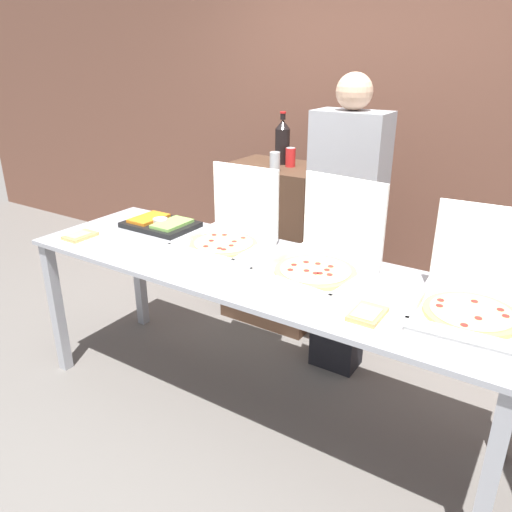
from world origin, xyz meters
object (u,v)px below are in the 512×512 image
object	(u,v)px
paper_plate_front_center	(367,315)
soda_can_colored	(290,157)
pizza_box_far_left	(475,299)
soda_can_silver	(275,162)
pizza_box_near_left	(322,259)
person_guest_cap	(345,228)
soda_bottle	(282,141)
veggie_tray	(160,224)
pizza_box_near_right	(229,234)
paper_plate_front_left	(80,237)

from	to	relation	value
paper_plate_front_center	soda_can_colored	xyz separation A→B (m)	(-1.02, 1.17, 0.32)
pizza_box_far_left	soda_can_silver	size ratio (longest dim) A/B	3.66
pizza_box_near_left	pizza_box_far_left	xyz separation A→B (m)	(0.68, -0.04, -0.00)
soda_can_colored	person_guest_cap	world-z (taller)	person_guest_cap
paper_plate_front_center	soda_can_silver	world-z (taller)	soda_can_silver
soda_bottle	veggie_tray	bearing A→B (deg)	-111.60
pizza_box_near_right	pizza_box_far_left	xyz separation A→B (m)	(1.26, -0.09, 0.00)
soda_can_colored	person_guest_cap	xyz separation A→B (m)	(0.56, -0.35, -0.28)
soda_can_colored	veggie_tray	bearing A→B (deg)	-118.45
paper_plate_front_center	veggie_tray	size ratio (longest dim) A/B	0.55
pizza_box_near_left	soda_can_colored	distance (m)	1.15
paper_plate_front_center	soda_can_silver	bearing A→B (deg)	136.01
pizza_box_far_left	soda_can_silver	bearing A→B (deg)	148.18
soda_bottle	soda_can_colored	world-z (taller)	soda_bottle
pizza_box_near_left	veggie_tray	distance (m)	1.12
pizza_box_near_right	soda_can_colored	xyz separation A→B (m)	(-0.10, 0.84, 0.26)
soda_can_silver	soda_can_colored	world-z (taller)	same
paper_plate_front_center	soda_can_colored	distance (m)	1.59
pizza_box_near_left	paper_plate_front_left	xyz separation A→B (m)	(-1.35, -0.31, -0.07)
pizza_box_near_left	veggie_tray	bearing A→B (deg)	-178.05
soda_can_silver	veggie_tray	bearing A→B (deg)	-124.34
pizza_box_near_left	pizza_box_near_right	bearing A→B (deg)	-178.24
paper_plate_front_left	soda_can_silver	distance (m)	1.25
veggie_tray	person_guest_cap	distance (m)	1.09
pizza_box_near_left	paper_plate_front_center	xyz separation A→B (m)	(0.34, -0.29, -0.07)
soda_can_silver	soda_bottle	bearing A→B (deg)	109.62
veggie_tray	paper_plate_front_center	bearing A→B (deg)	-14.47
person_guest_cap	pizza_box_near_left	bearing A→B (deg)	102.66
paper_plate_front_center	soda_can_silver	xyz separation A→B (m)	(-1.03, 0.99, 0.32)
soda_bottle	pizza_box_far_left	bearing A→B (deg)	-33.99
soda_can_colored	person_guest_cap	size ratio (longest dim) A/B	0.07
pizza_box_near_right	soda_can_silver	world-z (taller)	pizza_box_near_right
veggie_tray	soda_can_colored	size ratio (longest dim) A/B	3.36
soda_can_colored	pizza_box_far_left	bearing A→B (deg)	-34.24
pizza_box_near_left	person_guest_cap	size ratio (longest dim) A/B	0.29
paper_plate_front_left	veggie_tray	distance (m)	0.46
pizza_box_far_left	pizza_box_near_left	bearing A→B (deg)	173.50
soda_can_silver	soda_can_colored	distance (m)	0.18
veggie_tray	soda_can_silver	size ratio (longest dim) A/B	3.36
pizza_box_near_left	soda_can_silver	world-z (taller)	pizza_box_near_left
paper_plate_front_center	soda_bottle	bearing A→B (deg)	132.15
pizza_box_near_right	paper_plate_front_center	bearing A→B (deg)	-21.01
person_guest_cap	soda_bottle	bearing A→B (deg)	-31.91
pizza_box_near_left	paper_plate_front_center	distance (m)	0.45
soda_can_colored	pizza_box_near_right	bearing A→B (deg)	-82.90
pizza_box_near_left	paper_plate_front_center	bearing A→B (deg)	-33.56
paper_plate_front_left	soda_can_silver	size ratio (longest dim) A/B	1.92
paper_plate_front_left	person_guest_cap	xyz separation A→B (m)	(1.23, 0.85, 0.04)
pizza_box_near_right	person_guest_cap	xyz separation A→B (m)	(0.45, 0.49, -0.02)
soda_can_colored	person_guest_cap	bearing A→B (deg)	-32.20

